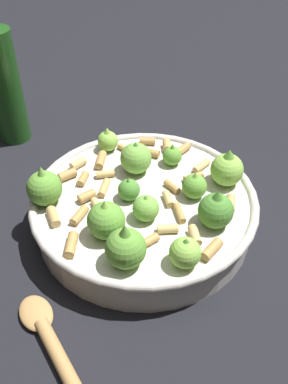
{
  "coord_description": "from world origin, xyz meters",
  "views": [
    {
      "loc": [
        -0.43,
        0.03,
        0.43
      ],
      "look_at": [
        0.0,
        0.0,
        0.06
      ],
      "focal_mm": 40.5,
      "sensor_mm": 36.0,
      "label": 1
    }
  ],
  "objects": [
    {
      "name": "ground_plane",
      "position": [
        0.0,
        0.0,
        0.0
      ],
      "size": [
        2.4,
        2.4,
        0.0
      ],
      "primitive_type": "plane",
      "color": "black"
    },
    {
      "name": "cooking_pan",
      "position": [
        -0.0,
        0.0,
        0.04
      ],
      "size": [
        0.3,
        0.3,
        0.11
      ],
      "color": "beige",
      "rests_on": "ground"
    },
    {
      "name": "olive_oil_bottle",
      "position": [
        0.23,
        0.22,
        0.1
      ],
      "size": [
        0.05,
        0.05,
        0.24
      ],
      "color": "#1E4C19",
      "rests_on": "ground"
    },
    {
      "name": "wooden_spoon",
      "position": [
        -0.21,
        0.09,
        0.01
      ],
      "size": [
        0.22,
        0.14,
        0.02
      ],
      "color": "#B2844C",
      "rests_on": "ground"
    }
  ]
}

